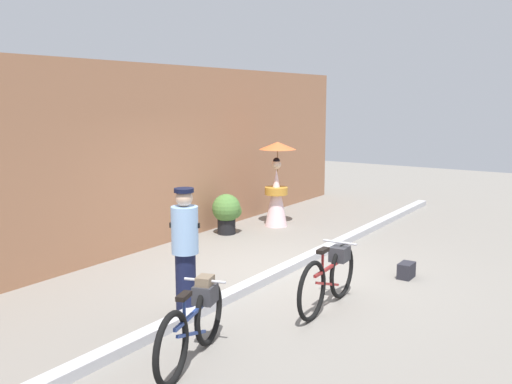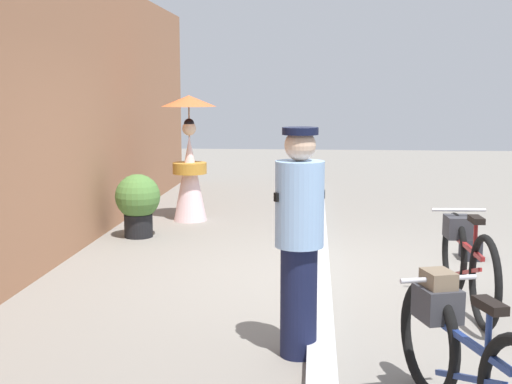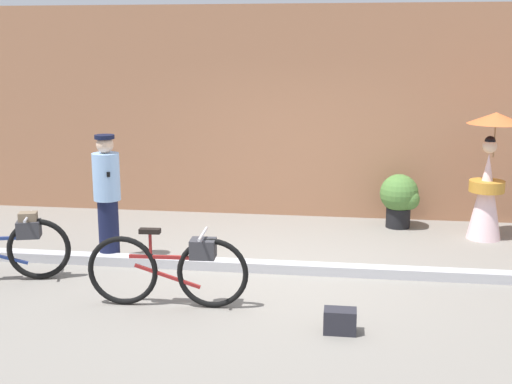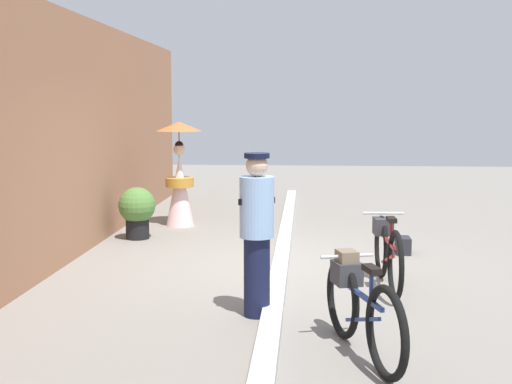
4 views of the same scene
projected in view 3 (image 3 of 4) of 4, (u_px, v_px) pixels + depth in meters
ground_plane at (272, 272)px, 8.29m from camera, size 30.00×30.00×0.00m
building_wall at (295, 112)px, 10.85m from camera, size 14.00×0.40×3.34m
sidewalk_curb at (272, 267)px, 8.27m from camera, size 14.00×0.20×0.12m
bicycle_near_officer at (172, 268)px, 7.10m from camera, size 1.72×0.48×0.85m
bicycle_far_side at (1, 246)px, 7.87m from camera, size 1.65×0.63×0.82m
person_officer at (107, 195)px, 8.55m from camera, size 0.34×0.35×1.63m
person_with_parasol at (488, 177)px, 9.51m from camera, size 0.79×0.79×1.81m
potted_plant_by_door at (400, 198)px, 10.20m from camera, size 0.59×0.58×0.82m
backpack_on_pavement at (340, 321)px, 6.50m from camera, size 0.31×0.20×0.24m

